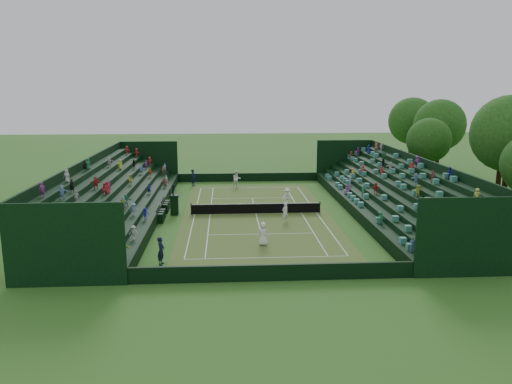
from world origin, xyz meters
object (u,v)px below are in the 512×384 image
at_px(umpire_chair, 174,202).
at_px(player_near_east, 285,212).
at_px(player_far_east, 287,197).
at_px(tennis_net, 256,208).
at_px(player_near_west, 263,234).
at_px(player_far_west, 237,179).

distance_m(umpire_chair, player_near_east, 10.04).
distance_m(player_near_east, player_far_east, 6.23).
relative_size(tennis_net, player_far_east, 7.04).
distance_m(player_near_west, player_far_west, 21.26).
height_order(player_near_east, player_far_west, player_far_west).
height_order(player_near_west, player_near_east, player_near_east).
height_order(umpire_chair, player_far_east, umpire_chair).
bearing_deg(player_far_east, umpire_chair, 174.19).
xyz_separation_m(player_far_west, player_far_east, (4.66, -8.95, -0.16)).
relative_size(player_near_east, player_far_east, 1.04).
bearing_deg(player_near_east, tennis_net, -89.32).
distance_m(umpire_chair, player_near_west, 11.72).
height_order(umpire_chair, player_far_west, umpire_chair).
xyz_separation_m(player_near_west, player_near_east, (2.31, 6.11, 0.00)).
distance_m(player_near_east, player_far_west, 15.55).
bearing_deg(umpire_chair, player_far_east, 16.16).
relative_size(player_near_west, player_near_east, 1.00).
xyz_separation_m(umpire_chair, player_far_east, (10.49, 3.04, -0.33)).
bearing_deg(player_far_west, player_near_west, -101.77).
bearing_deg(player_far_east, player_near_west, -126.85).
height_order(player_far_west, player_far_east, player_far_west).
relative_size(player_far_west, player_far_east, 1.19).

